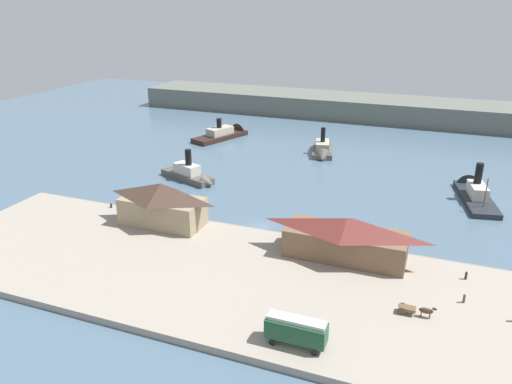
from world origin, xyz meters
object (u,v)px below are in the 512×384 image
object	(u,v)px
ferry_moored_west	(227,133)
ferry_shed_customs_shed	(346,238)
ferry_mid_harbor	(322,151)
mooring_post_center_west	(111,206)
ferry_moored_east	(191,175)
pedestrian_standing_center	(466,275)
pedestrian_walking_east	(464,298)
street_tram	(296,329)
ferry_shed_central_terminal	(162,204)
horse_cart	(415,309)
ferry_approaching_east	(473,191)

from	to	relation	value
ferry_moored_west	ferry_shed_customs_shed	bearing A→B (deg)	-52.25
ferry_mid_harbor	ferry_shed_customs_shed	bearing A→B (deg)	-72.54
mooring_post_center_west	ferry_moored_east	bearing A→B (deg)	74.59
pedestrian_standing_center	mooring_post_center_west	bearing A→B (deg)	176.88
pedestrian_walking_east	ferry_mid_harbor	size ratio (longest dim) A/B	0.09
pedestrian_walking_east	ferry_moored_west	size ratio (longest dim) A/B	0.07
ferry_shed_customs_shed	mooring_post_center_west	distance (m)	53.04
street_tram	ferry_mid_harbor	distance (m)	91.30
ferry_shed_central_terminal	mooring_post_center_west	world-z (taller)	ferry_shed_central_terminal
ferry_shed_central_terminal	horse_cart	bearing A→B (deg)	-15.62
pedestrian_walking_east	pedestrian_standing_center	bearing A→B (deg)	87.43
street_tram	pedestrian_standing_center	size ratio (longest dim) A/B	5.27
horse_cart	ferry_mid_harbor	distance (m)	83.49
ferry_moored_east	ferry_mid_harbor	bearing A→B (deg)	52.93
mooring_post_center_west	pedestrian_standing_center	bearing A→B (deg)	-3.12
horse_cart	ferry_moored_west	size ratio (longest dim) A/B	0.23
ferry_shed_central_terminal	ferry_mid_harbor	world-z (taller)	ferry_shed_central_terminal
ferry_shed_central_terminal	pedestrian_standing_center	size ratio (longest dim) A/B	10.92
mooring_post_center_west	ferry_mid_harbor	world-z (taller)	ferry_mid_harbor
pedestrian_standing_center	ferry_shed_customs_shed	bearing A→B (deg)	179.09
ferry_mid_harbor	ferry_moored_west	size ratio (longest dim) A/B	0.73
pedestrian_standing_center	ferry_approaching_east	xyz separation A→B (m)	(1.94, 44.05, -0.67)
mooring_post_center_west	ferry_moored_east	size ratio (longest dim) A/B	0.05
ferry_shed_central_terminal	ferry_moored_east	bearing A→B (deg)	106.86
street_tram	horse_cart	xyz separation A→B (m)	(14.29, 12.65, -1.48)
ferry_moored_west	street_tram	bearing A→B (deg)	-60.97
pedestrian_walking_east	ferry_moored_east	world-z (taller)	ferry_moored_east
ferry_shed_central_terminal	pedestrian_standing_center	world-z (taller)	ferry_shed_central_terminal
ferry_shed_central_terminal	pedestrian_walking_east	xyz separation A→B (m)	(57.46, -8.17, -3.79)
ferry_mid_harbor	pedestrian_standing_center	bearing A→B (deg)	-57.70
pedestrian_standing_center	ferry_mid_harbor	world-z (taller)	ferry_mid_harbor
pedestrian_walking_east	ferry_moored_west	world-z (taller)	ferry_moored_west
ferry_shed_customs_shed	ferry_moored_west	xyz separation A→B (m)	(-55.60, 71.82, -3.78)
ferry_shed_central_terminal	horse_cart	xyz separation A→B (m)	(50.74, -14.19, -3.57)
ferry_shed_central_terminal	mooring_post_center_west	distance (m)	16.08
ferry_shed_customs_shed	ferry_moored_east	distance (m)	54.13
pedestrian_walking_east	pedestrian_standing_center	size ratio (longest dim) A/B	1.01
pedestrian_standing_center	ferry_approaching_east	size ratio (longest dim) A/B	0.06
ferry_shed_customs_shed	horse_cart	distance (m)	19.22
ferry_shed_central_terminal	ferry_mid_harbor	distance (m)	65.12
pedestrian_standing_center	ferry_mid_harbor	bearing A→B (deg)	122.30
ferry_approaching_east	mooring_post_center_west	bearing A→B (deg)	-151.87
horse_cart	ferry_approaching_east	xyz separation A→B (m)	(8.99, 57.42, -0.89)
ferry_shed_central_terminal	ferry_shed_customs_shed	world-z (taller)	ferry_shed_central_terminal
mooring_post_center_west	ferry_approaching_east	bearing A→B (deg)	28.13
ferry_moored_east	ferry_mid_harbor	world-z (taller)	ferry_moored_east
pedestrian_walking_east	ferry_moored_west	bearing A→B (deg)	133.52
mooring_post_center_west	ferry_moored_west	xyz separation A→B (m)	(-2.80, 68.16, -0.38)
pedestrian_walking_east	pedestrian_standing_center	world-z (taller)	pedestrian_walking_east
ferry_shed_central_terminal	pedestrian_standing_center	xyz separation A→B (m)	(57.79, -0.82, -3.79)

